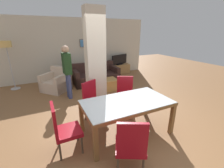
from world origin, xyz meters
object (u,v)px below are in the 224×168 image
at_px(floor_lamp, 6,49).
at_px(standing_person, 67,69).
at_px(dining_chair_head_left, 63,128).
at_px(dining_chair_far_left, 93,99).
at_px(tv_stand, 119,69).
at_px(dining_table, 127,107).
at_px(bottle, 105,76).
at_px(dining_chair_far_right, 125,93).
at_px(sofa, 96,76).
at_px(dining_chair_near_left, 131,144).
at_px(tv_screen, 119,60).
at_px(armchair, 57,83).
at_px(coffee_table, 107,85).

xyz_separation_m(floor_lamp, standing_person, (1.76, -1.73, -0.54)).
relative_size(dining_chair_head_left, floor_lamp, 0.54).
xyz_separation_m(dining_chair_far_left, tv_stand, (2.65, 3.53, -0.28)).
height_order(dining_table, bottle, dining_table).
distance_m(dining_table, dining_chair_far_right, 0.97).
bearing_deg(sofa, dining_chair_near_left, 77.05).
relative_size(bottle, tv_screen, 0.25).
height_order(dining_chair_far_right, bottle, dining_chair_far_right).
height_order(tv_stand, floor_lamp, floor_lamp).
bearing_deg(standing_person, tv_screen, 120.18).
bearing_deg(floor_lamp, dining_table, -58.65).
distance_m(dining_chair_head_left, sofa, 3.98).
xyz_separation_m(dining_chair_far_right, tv_screen, (1.75, 3.54, 0.21)).
bearing_deg(armchair, sofa, -125.62).
bearing_deg(coffee_table, armchair, 154.72).
distance_m(dining_chair_far_left, bottle, 2.09).
relative_size(dining_chair_far_right, coffee_table, 1.23).
xyz_separation_m(dining_chair_far_right, dining_chair_head_left, (-1.77, -0.85, 0.00)).
relative_size(bottle, tv_stand, 0.24).
height_order(dining_chair_far_left, tv_screen, tv_screen).
xyz_separation_m(dining_table, coffee_table, (0.64, 2.51, -0.40)).
distance_m(dining_chair_near_left, tv_stand, 5.91).
distance_m(tv_screen, floor_lamp, 4.81).
xyz_separation_m(sofa, floor_lamp, (-3.09, 0.65, 1.25)).
bearing_deg(dining_chair_far_left, armchair, -103.56).
distance_m(dining_chair_far_left, floor_lamp, 4.02).
xyz_separation_m(dining_chair_head_left, armchair, (0.25, 3.31, -0.22)).
height_order(dining_chair_far_right, dining_chair_far_left, same).
xyz_separation_m(coffee_table, floor_lamp, (-3.17, 1.65, 1.32)).
distance_m(coffee_table, floor_lamp, 3.81).
bearing_deg(dining_chair_near_left, floor_lamp, 139.88).
distance_m(armchair, bottle, 1.84).
bearing_deg(armchair, dining_chair_far_left, 151.59).
height_order(dining_chair_near_left, dining_chair_far_right, same).
xyz_separation_m(dining_chair_far_left, floor_lamp, (-2.08, 3.29, 1.02)).
height_order(bottle, tv_stand, bottle).
height_order(dining_chair_near_left, bottle, dining_chair_near_left).
xyz_separation_m(dining_chair_far_right, sofa, (0.10, 2.65, -0.23)).
xyz_separation_m(dining_table, dining_chair_head_left, (-1.32, 0.00, -0.10)).
relative_size(armchair, floor_lamp, 0.66).
bearing_deg(dining_chair_near_left, dining_chair_head_left, 162.10).
bearing_deg(dining_table, tv_stand, 63.42).
bearing_deg(bottle, standing_person, -170.78).
relative_size(dining_table, dining_chair_far_left, 1.89).
relative_size(sofa, standing_person, 1.11).
height_order(bottle, tv_screen, tv_screen).
relative_size(dining_chair_far_left, bottle, 3.74).
bearing_deg(tv_screen, floor_lamp, -16.86).
bearing_deg(dining_chair_near_left, dining_chair_far_right, 89.74).
bearing_deg(dining_chair_near_left, dining_chair_far_left, 117.42).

